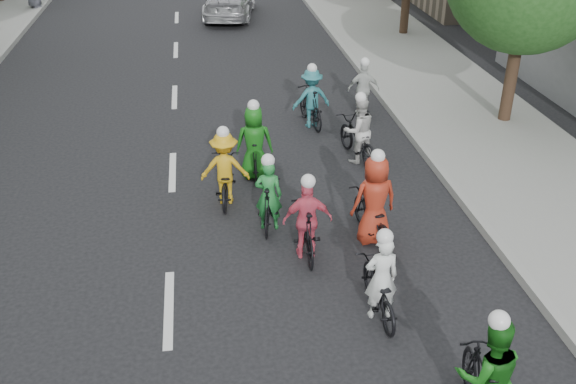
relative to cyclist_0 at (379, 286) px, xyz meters
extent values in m
plane|color=black|center=(-3.34, 0.58, -0.53)|extent=(120.00, 120.00, 0.00)
cube|color=gray|center=(4.66, 10.58, -0.45)|extent=(4.00, 80.00, 0.15)
cube|color=#999993|center=(2.71, 10.58, -0.44)|extent=(0.18, 80.00, 0.18)
cylinder|color=black|center=(5.46, 7.18, 0.61)|extent=(0.32, 0.32, 2.27)
cylinder|color=black|center=(5.46, 16.18, 0.72)|extent=(0.32, 0.32, 2.48)
imported|color=black|center=(0.00, 0.03, -0.09)|extent=(0.62, 1.67, 0.87)
imported|color=white|center=(0.00, -0.07, 0.21)|extent=(0.54, 0.36, 1.47)
sphere|color=white|center=(0.00, -0.07, 0.97)|extent=(0.26, 0.26, 0.26)
imported|color=#176416|center=(0.70, -2.41, 0.33)|extent=(0.93, 0.78, 1.72)
sphere|color=white|center=(0.70, -2.41, 1.21)|extent=(0.26, 0.26, 0.26)
imported|color=black|center=(-2.19, 4.11, -0.08)|extent=(0.78, 1.76, 0.89)
imported|color=gold|center=(-2.19, 4.01, 0.26)|extent=(1.07, 0.69, 1.56)
sphere|color=white|center=(-2.19, 4.01, 1.06)|extent=(0.26, 0.26, 0.26)
imported|color=black|center=(-0.85, 1.86, -0.02)|extent=(0.52, 1.68, 1.00)
imported|color=#E9526D|center=(-0.85, 1.76, 0.24)|extent=(0.90, 0.40, 1.52)
sphere|color=white|center=(-0.85, 1.76, 1.02)|extent=(0.26, 0.26, 0.26)
imported|color=black|center=(0.47, 2.19, -0.07)|extent=(0.85, 1.81, 0.92)
imported|color=#A32D1A|center=(0.47, 2.09, 0.35)|extent=(0.93, 0.68, 1.76)
sphere|color=white|center=(0.47, 2.09, 1.25)|extent=(0.26, 0.26, 0.26)
imported|color=black|center=(-1.42, 2.94, -0.06)|extent=(0.71, 1.61, 0.94)
imported|color=#248538|center=(-1.42, 2.84, 0.20)|extent=(0.58, 0.43, 1.44)
sphere|color=white|center=(-1.42, 2.84, 0.94)|extent=(0.26, 0.26, 0.26)
imported|color=black|center=(1.02, 5.62, -0.02)|extent=(1.04, 2.01, 1.01)
imported|color=silver|center=(1.02, 5.52, 0.26)|extent=(0.87, 0.74, 1.57)
sphere|color=white|center=(1.02, 5.52, 1.07)|extent=(0.26, 0.26, 0.26)
imported|color=black|center=(0.31, 7.90, -0.01)|extent=(0.76, 1.79, 1.04)
imported|color=#28727A|center=(0.31, 7.80, 0.26)|extent=(1.10, 0.74, 1.57)
sphere|color=white|center=(0.31, 7.80, 1.07)|extent=(0.26, 0.26, 0.26)
imported|color=black|center=(1.86, 8.50, -0.12)|extent=(0.73, 1.61, 0.82)
imported|color=silver|center=(1.86, 8.40, 0.22)|extent=(0.91, 0.46, 1.49)
sphere|color=white|center=(1.86, 8.40, 0.98)|extent=(0.26, 0.26, 0.26)
imported|color=black|center=(-1.47, 5.15, -0.08)|extent=(0.51, 1.51, 0.90)
imported|color=#176516|center=(-1.47, 5.05, 0.32)|extent=(0.86, 0.59, 1.70)
sphere|color=white|center=(-1.47, 5.05, 1.19)|extent=(0.26, 0.26, 0.26)
imported|color=#B6B6BB|center=(-1.02, 20.39, 0.18)|extent=(2.78, 5.11, 1.41)
camera|label=1|loc=(-2.61, -7.87, 6.15)|focal=40.00mm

